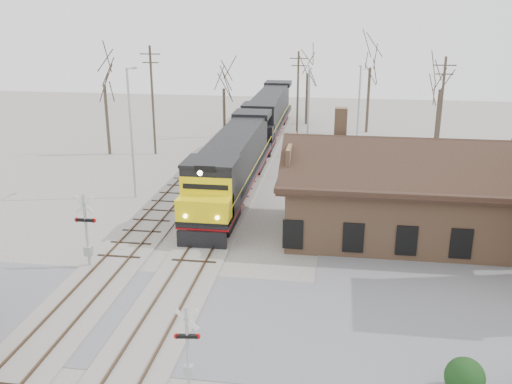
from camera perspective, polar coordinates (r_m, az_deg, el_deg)
ground at (r=28.01m, az=-9.32°, el=-12.18°), size 140.00×140.00×0.00m
road at (r=28.01m, az=-9.32°, el=-12.16°), size 60.00×9.00×0.03m
track_main at (r=41.20m, az=-3.16°, el=-1.76°), size 3.40×90.00×0.24m
track_siding at (r=42.29m, az=-9.15°, el=-1.44°), size 3.40×90.00×0.24m
depot at (r=37.08m, az=14.31°, el=-0.75°), size 15.20×9.31×7.90m
locomotive_lead at (r=43.51m, az=-2.37°, el=2.78°), size 3.28×21.96×4.88m
locomotive_trailing at (r=64.97m, az=1.25°, el=7.88°), size 3.28×21.96×4.62m
crossbuck_near at (r=22.39m, az=-6.84°, el=-15.43°), size 1.01×0.26×3.52m
crossbuck_far at (r=33.01m, az=-16.57°, el=-4.02°), size 1.24×0.33×4.34m
hedge_a at (r=23.80m, az=20.15°, el=-17.00°), size 1.51×1.51×1.51m
streetlight_a at (r=43.66m, az=-12.36°, el=6.34°), size 0.25×2.04×9.83m
streetlight_b at (r=48.44m, az=5.25°, el=7.44°), size 0.25×2.04×9.23m
streetlight_c at (r=56.62m, az=10.24°, el=8.49°), size 0.25×2.04×8.71m
utility_pole_a at (r=56.93m, az=-10.31°, el=9.16°), size 2.00×0.24×10.55m
utility_pole_b at (r=66.12m, az=4.21°, el=10.04°), size 2.00×0.24×9.31m
utility_pole_c at (r=56.87m, az=18.03°, el=8.12°), size 2.00×0.24×9.69m
tree_a at (r=57.58m, az=-15.02°, el=11.45°), size 4.58×4.58×11.23m
tree_b at (r=63.82m, az=-3.26°, el=11.07°), size 3.62×3.62×8.87m
tree_c at (r=71.32m, az=5.20°, el=12.57°), size 4.19×4.19×10.27m
tree_d at (r=67.28m, az=11.40°, el=13.14°), size 4.97×4.97×12.16m
tree_e at (r=61.76m, az=18.02°, el=10.63°), size 4.00×4.00×9.79m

